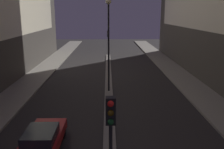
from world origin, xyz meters
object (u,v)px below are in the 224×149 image
traffic_light_near (111,133)px  car_left_lane (42,140)px  traffic_light_mid (108,39)px  street_lamp (109,31)px

traffic_light_near → car_left_lane: size_ratio=0.99×
traffic_light_near → traffic_light_mid: same height
traffic_light_near → traffic_light_mid: size_ratio=1.00×
traffic_light_near → traffic_light_mid: bearing=90.0°
traffic_light_mid → car_left_lane: bearing=-98.1°
traffic_light_mid → car_left_lane: (-3.55, -24.87, -2.74)m
traffic_light_near → street_lamp: street_lamp is taller
traffic_light_mid → street_lamp: (0.00, -14.49, 2.14)m
street_lamp → traffic_light_mid: bearing=90.0°
traffic_light_mid → car_left_lane: traffic_light_mid is taller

